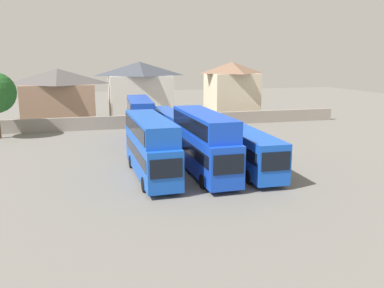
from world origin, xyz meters
The scene contains 11 objects.
ground centered at (0.00, 18.00, 0.00)m, with size 140.00×140.00×0.00m, color slate.
depot_boundary_wall centered at (0.00, 23.85, 0.90)m, with size 56.00×0.50×1.80m, color gray.
bus_1 centered at (-4.18, 0.25, 2.76)m, with size 2.95×11.16×4.90m.
bus_2 centered at (0.20, -0.09, 2.91)m, with size 2.84×11.30×5.18m.
bus_3 centered at (4.08, -0.01, 1.97)m, with size 2.77×11.50×3.46m.
bus_4 centered at (-3.22, 14.28, 2.82)m, with size 3.11×11.13×5.02m.
bus_5 centered at (0.16, 13.70, 2.01)m, with size 3.38×11.33×3.53m.
bus_6 centered at (3.54, 13.80, 2.00)m, with size 2.89×10.20×3.51m.
house_terrace_left centered at (-13.05, 31.32, 4.11)m, with size 10.83×6.68×8.05m.
house_terrace_centre centered at (-0.86, 31.94, 4.58)m, with size 10.05×6.42×9.01m.
house_terrace_right centered at (13.95, 30.80, 4.55)m, with size 7.75×7.77×8.96m.
Camera 1 is at (-8.85, -30.89, 9.54)m, focal length 37.17 mm.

